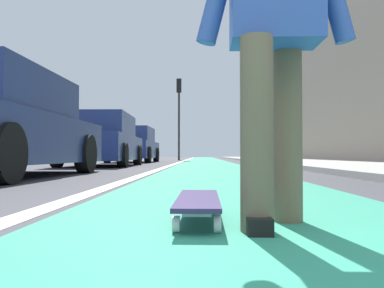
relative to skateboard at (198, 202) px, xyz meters
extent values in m
plane|color=#38383D|center=(8.53, -0.24, -0.09)|extent=(80.00, 80.00, 0.00)
cube|color=#288466|center=(22.53, -0.24, -0.09)|extent=(56.00, 2.01, 0.00)
cube|color=silver|center=(18.53, 0.92, -0.09)|extent=(52.00, 0.16, 0.01)
cube|color=#9E9B93|center=(16.53, -3.67, -0.04)|extent=(52.00, 3.20, 0.10)
cube|color=#6E665A|center=(20.53, -6.43, 4.66)|extent=(40.00, 1.20, 9.50)
cylinder|color=white|center=(0.30, 0.08, -0.06)|extent=(0.07, 0.03, 0.07)
cylinder|color=white|center=(0.30, -0.09, -0.06)|extent=(0.07, 0.03, 0.07)
cylinder|color=white|center=(-0.30, 0.09, -0.06)|extent=(0.07, 0.03, 0.07)
cylinder|color=white|center=(-0.30, -0.08, -0.06)|extent=(0.07, 0.03, 0.07)
cube|color=silver|center=(0.30, 0.00, -0.01)|extent=(0.06, 0.12, 0.02)
cube|color=silver|center=(-0.30, 0.00, -0.01)|extent=(0.06, 0.12, 0.02)
cube|color=#33284C|center=(0.00, 0.00, 0.01)|extent=(0.84, 0.21, 0.02)
cylinder|color=brown|center=(-0.27, -0.25, 0.32)|extent=(0.14, 0.14, 0.82)
cylinder|color=brown|center=(-0.01, -0.43, 0.32)|extent=(0.14, 0.14, 0.82)
cube|color=black|center=(-0.27, -0.25, -0.06)|extent=(0.26, 0.10, 0.07)
cube|color=#4C606B|center=(4.89, 2.86, 1.10)|extent=(0.07, 1.51, 0.51)
cylinder|color=black|center=(5.19, 2.03, 0.24)|extent=(0.68, 0.23, 0.67)
cylinder|color=black|center=(2.34, 2.10, 0.24)|extent=(0.68, 0.23, 0.67)
cube|color=navy|center=(9.65, 2.84, 0.43)|extent=(4.58, 1.85, 0.70)
cube|color=navy|center=(9.50, 2.83, 1.08)|extent=(2.53, 1.67, 0.60)
cube|color=#4C606B|center=(10.74, 2.86, 1.08)|extent=(0.08, 1.54, 0.51)
cylinder|color=black|center=(11.03, 3.70, 0.22)|extent=(0.63, 0.23, 0.62)
cylinder|color=black|center=(11.07, 2.04, 0.22)|extent=(0.63, 0.23, 0.62)
cylinder|color=black|center=(8.22, 3.63, 0.22)|extent=(0.63, 0.23, 0.62)
cylinder|color=black|center=(8.26, 1.97, 0.22)|extent=(0.63, 0.23, 0.62)
cube|color=navy|center=(15.48, 2.91, 0.44)|extent=(4.45, 1.74, 0.70)
cube|color=navy|center=(15.33, 2.91, 1.09)|extent=(2.45, 1.58, 0.60)
cube|color=#4C606B|center=(16.55, 2.90, 1.09)|extent=(0.05, 1.50, 0.51)
cylinder|color=black|center=(16.86, 3.70, 0.23)|extent=(0.65, 0.23, 0.65)
cylinder|color=black|center=(16.85, 2.09, 0.23)|extent=(0.65, 0.23, 0.65)
cylinder|color=black|center=(14.11, 3.73, 0.23)|extent=(0.65, 0.23, 0.65)
cylinder|color=black|center=(14.09, 2.11, 0.23)|extent=(0.65, 0.23, 0.65)
cylinder|color=#2D2D2D|center=(21.83, 1.32, 1.89)|extent=(0.12, 0.12, 3.97)
cube|color=black|center=(21.83, 1.32, 4.28)|extent=(0.24, 0.28, 0.80)
sphere|color=#360606|center=(21.96, 1.32, 4.54)|extent=(0.16, 0.16, 0.16)
sphere|color=gold|center=(21.96, 1.32, 4.28)|extent=(0.16, 0.16, 0.16)
sphere|color=black|center=(21.96, 1.32, 4.02)|extent=(0.16, 0.16, 0.16)
camera|label=1|loc=(-1.99, -0.02, 0.23)|focal=38.28mm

